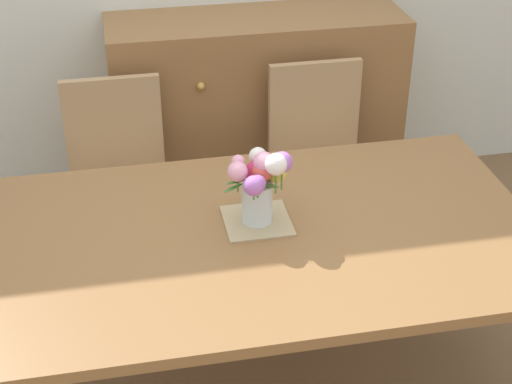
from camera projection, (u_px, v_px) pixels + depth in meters
name	position (u px, v px, depth m)	size (l,w,h in m)	color
dining_table	(261.00, 249.00, 2.65)	(1.88, 1.08, 0.72)	olive
chair_left	(118.00, 169.00, 3.39)	(0.42, 0.42, 0.90)	tan
chair_right	(319.00, 150.00, 3.54)	(0.42, 0.42, 0.90)	tan
dresser	(256.00, 115.00, 3.89)	(1.40, 0.47, 1.00)	olive
placemat	(256.00, 221.00, 2.67)	(0.22, 0.22, 0.01)	tan
flower_vase	(260.00, 180.00, 2.57)	(0.23, 0.21, 0.28)	silver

